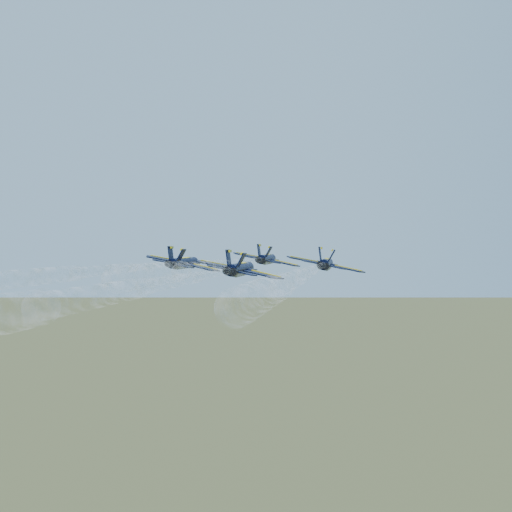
{
  "coord_description": "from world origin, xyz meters",
  "views": [
    {
      "loc": [
        4.97,
        -102.63,
        108.77
      ],
      "look_at": [
        1.76,
        -0.27,
        104.25
      ],
      "focal_mm": 45.0,
      "sensor_mm": 36.0,
      "label": 1
    }
  ],
  "objects_px": {
    "jet_right": "(326,264)",
    "jet_slot": "(241,269)",
    "jet_lead": "(267,259)",
    "jet_left": "(184,263)"
  },
  "relations": [
    {
      "from": "jet_right",
      "to": "jet_slot",
      "type": "bearing_deg",
      "value": -126.97
    },
    {
      "from": "jet_left",
      "to": "jet_slot",
      "type": "distance_m",
      "value": 17.95
    },
    {
      "from": "jet_lead",
      "to": "jet_slot",
      "type": "height_order",
      "value": "same"
    },
    {
      "from": "jet_left",
      "to": "jet_slot",
      "type": "xyz_separation_m",
      "value": [
        9.86,
        -14.99,
        0.0
      ]
    },
    {
      "from": "jet_left",
      "to": "jet_slot",
      "type": "height_order",
      "value": "same"
    },
    {
      "from": "jet_left",
      "to": "jet_lead",
      "type": "bearing_deg",
      "value": 52.13
    },
    {
      "from": "jet_slot",
      "to": "jet_left",
      "type": "bearing_deg",
      "value": 131.25
    },
    {
      "from": "jet_right",
      "to": "jet_slot",
      "type": "distance_m",
      "value": 17.7
    },
    {
      "from": "jet_lead",
      "to": "jet_left",
      "type": "height_order",
      "value": "same"
    },
    {
      "from": "jet_lead",
      "to": "jet_right",
      "type": "relative_size",
      "value": 1.0
    }
  ]
}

